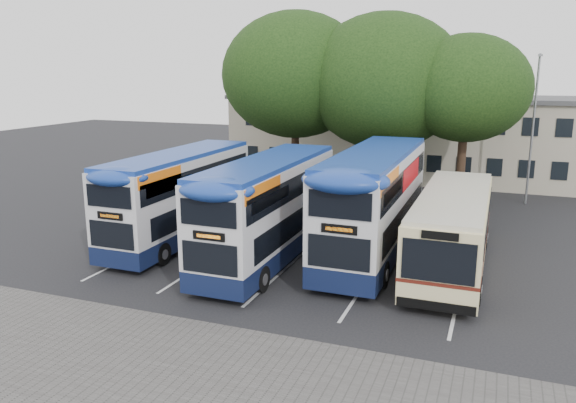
# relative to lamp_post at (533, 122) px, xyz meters

# --- Properties ---
(ground) EXTENTS (120.00, 120.00, 0.00)m
(ground) POSITION_rel_lamp_post_xyz_m (-6.00, -19.97, -5.08)
(ground) COLOR black
(ground) RESTS_ON ground
(paving_strip) EXTENTS (40.00, 6.00, 0.01)m
(paving_strip) POSITION_rel_lamp_post_xyz_m (-8.00, -24.97, -5.08)
(paving_strip) COLOR #595654
(paving_strip) RESTS_ON ground
(bay_lines) EXTENTS (14.12, 11.00, 0.01)m
(bay_lines) POSITION_rel_lamp_post_xyz_m (-9.75, -14.97, -5.08)
(bay_lines) COLOR silver
(bay_lines) RESTS_ON ground
(depot_building) EXTENTS (32.40, 8.40, 6.20)m
(depot_building) POSITION_rel_lamp_post_xyz_m (-6.00, 7.02, -1.93)
(depot_building) COLOR #BEAE99
(depot_building) RESTS_ON ground
(lamp_post) EXTENTS (0.25, 1.05, 9.06)m
(lamp_post) POSITION_rel_lamp_post_xyz_m (0.00, 0.00, 0.00)
(lamp_post) COLOR gray
(lamp_post) RESTS_ON ground
(tree_left) EXTENTS (9.36, 9.36, 11.78)m
(tree_left) POSITION_rel_lamp_post_xyz_m (-14.32, -2.62, 2.71)
(tree_left) COLOR black
(tree_left) RESTS_ON ground
(tree_mid) EXTENTS (9.60, 9.60, 11.52)m
(tree_mid) POSITION_rel_lamp_post_xyz_m (-8.60, -2.56, 2.35)
(tree_mid) COLOR black
(tree_mid) RESTS_ON ground
(tree_right) EXTENTS (7.14, 7.14, 10.15)m
(tree_right) POSITION_rel_lamp_post_xyz_m (-3.80, -3.24, 2.01)
(tree_right) COLOR black
(tree_right) RESTS_ON ground
(bus_dd_left) EXTENTS (2.51, 10.36, 4.32)m
(bus_dd_left) POSITION_rel_lamp_post_xyz_m (-15.93, -14.26, -2.71)
(bus_dd_left) COLOR #101A3C
(bus_dd_left) RESTS_ON ground
(bus_dd_mid) EXTENTS (2.58, 10.65, 4.44)m
(bus_dd_mid) POSITION_rel_lamp_post_xyz_m (-10.84, -15.38, -2.64)
(bus_dd_mid) COLOR #101A3C
(bus_dd_mid) RESTS_ON ground
(bus_dd_right) EXTENTS (2.75, 11.32, 4.72)m
(bus_dd_right) POSITION_rel_lamp_post_xyz_m (-6.74, -13.18, -2.48)
(bus_dd_right) COLOR #101A3C
(bus_dd_right) RESTS_ON ground
(bus_single) EXTENTS (2.75, 10.80, 3.22)m
(bus_single) POSITION_rel_lamp_post_xyz_m (-3.33, -13.60, -3.26)
(bus_single) COLOR beige
(bus_single) RESTS_ON ground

